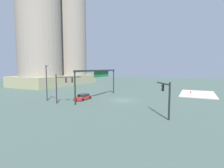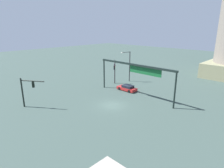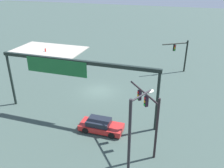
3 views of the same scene
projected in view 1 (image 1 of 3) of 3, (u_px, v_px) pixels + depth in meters
The scene contains 8 objects.
ground_plane at pixel (123, 100), 36.60m from camera, with size 188.54×188.54×0.00m, color #384A44.
sidewalk_corner at pixel (198, 94), 44.92m from camera, with size 14.15×8.27×0.15m, color #A69E93.
traffic_signal_near_corner at pixel (167, 94), 23.19m from camera, with size 3.65×2.47×5.03m.
traffic_signal_opposite_side at pixel (63, 84), 33.09m from camera, with size 3.19×3.70×5.66m.
streetlamp_curved_arm at pixel (47, 80), 35.37m from camera, with size 1.24×2.32×7.42m.
overhead_sign_gantry at pixel (99, 75), 39.24m from camera, with size 17.03×0.43×6.45m.
sedan_car_approaching at pixel (83, 97), 37.16m from camera, with size 4.31×1.97×1.21m.
fire_hydrant_on_curb at pixel (191, 92), 45.47m from camera, with size 0.33×0.22×0.71m.
Camera 1 is at (-33.51, -13.68, 6.86)m, focal length 27.40 mm.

